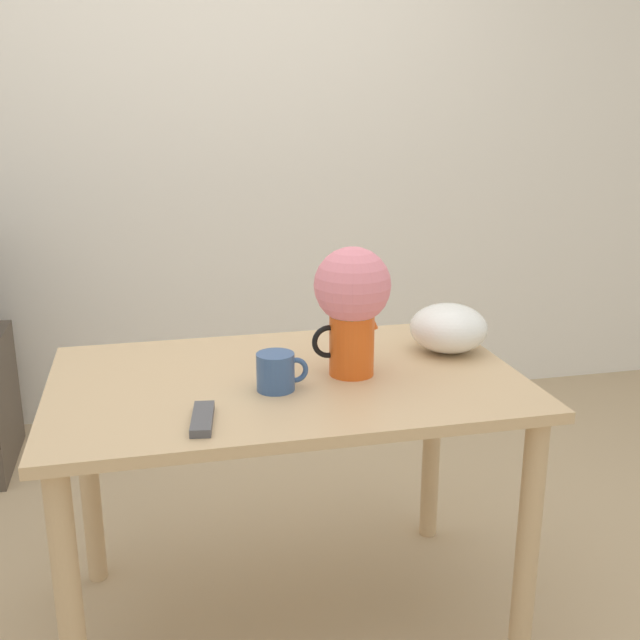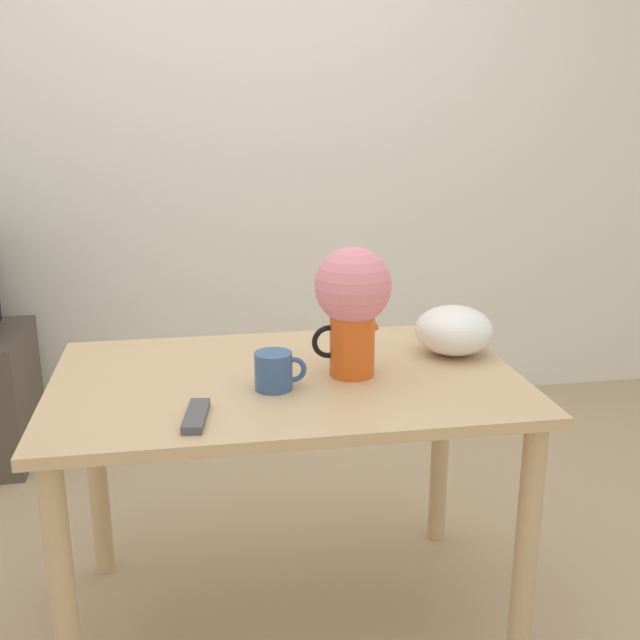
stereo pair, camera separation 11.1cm
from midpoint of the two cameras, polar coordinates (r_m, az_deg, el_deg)
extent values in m
plane|color=tan|center=(2.44, -1.37, -21.12)|extent=(12.00, 12.00, 0.00)
cube|color=silver|center=(3.58, -5.50, 13.31)|extent=(8.00, 0.05, 2.60)
cube|color=tan|center=(2.03, -0.99, -4.66)|extent=(1.25, 0.80, 0.03)
cylinder|color=tan|center=(1.92, -17.30, -19.95)|extent=(0.06, 0.06, 0.74)
cylinder|color=tan|center=(2.08, 16.96, -16.76)|extent=(0.06, 0.06, 0.74)
cylinder|color=tan|center=(2.49, -15.42, -10.82)|extent=(0.06, 0.06, 0.74)
cylinder|color=tan|center=(2.62, 10.38, -9.09)|extent=(0.06, 0.06, 0.74)
cylinder|color=#E05619|center=(2.01, 4.04, -1.82)|extent=(0.12, 0.12, 0.18)
cone|color=#E05619|center=(2.01, 5.51, -0.07)|extent=(0.04, 0.04, 0.04)
torus|color=black|center=(1.99, 2.27, -1.68)|extent=(0.09, 0.01, 0.09)
sphere|color=#3D7033|center=(1.98, 4.11, 1.60)|extent=(0.15, 0.15, 0.15)
sphere|color=pink|center=(1.97, 4.13, 2.60)|extent=(0.20, 0.20, 0.20)
cylinder|color=#385689|center=(1.92, -1.91, -3.91)|extent=(0.10, 0.10, 0.10)
torus|color=#385689|center=(1.93, -0.40, -3.82)|extent=(0.07, 0.01, 0.07)
ellipsoid|color=white|center=(2.23, 11.57, -0.78)|extent=(0.23, 0.23, 0.14)
cube|color=#4C4C51|center=(1.77, -7.65, -7.28)|extent=(0.07, 0.18, 0.02)
camera|label=1|loc=(0.06, -88.39, 0.47)|focal=42.00mm
camera|label=2|loc=(0.06, 91.61, -0.47)|focal=42.00mm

